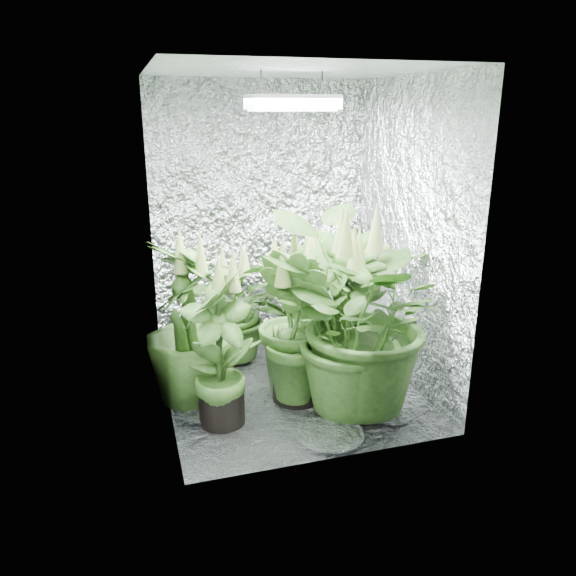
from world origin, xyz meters
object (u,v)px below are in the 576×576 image
Objects in this scene: plant_a at (232,308)px; plant_c at (315,306)px; plant_f at (220,348)px; circulation_fan at (368,352)px; plant_h at (339,318)px; plant_g at (297,326)px; plant_d at (191,325)px; grow_lamp at (292,103)px; plant_e at (359,319)px; plant_b at (287,304)px.

plant_c is (0.53, -0.32, 0.07)m from plant_a.
circulation_fan is (1.13, 0.41, -0.34)m from plant_f.
plant_c is 0.99× the size of plant_f.
plant_h reaches higher than plant_a.
plant_h reaches higher than plant_g.
plant_h is (0.28, -0.00, 0.02)m from plant_g.
plant_d is 1.01× the size of plant_g.
circulation_fan is (0.62, 0.14, -1.69)m from grow_lamp.
plant_e reaches higher than plant_d.
plant_e is at bearing -86.70° from plant_c.
plant_d is 0.99× the size of plant_h.
plant_h is at bearing -85.35° from plant_c.
plant_g is at bearing 16.31° from plant_f.
grow_lamp reaches higher than plant_g.
plant_g is at bearing 179.99° from plant_h.
plant_f is at bearing -163.69° from plant_g.
plant_d is 1.03m from plant_e.
plant_b reaches higher than plant_a.
plant_b is 0.69× the size of plant_e.
plant_c is 0.94× the size of plant_g.
circulation_fan is (0.36, -0.12, -0.34)m from plant_c.
plant_d is 0.93m from plant_h.
plant_g is 0.76m from circulation_fan.
plant_b is 0.79× the size of plant_h.
plant_f is 3.22× the size of circulation_fan.
plant_f is at bearing -105.74° from plant_a.
plant_b is 2.77× the size of circulation_fan.
grow_lamp reaches higher than plant_f.
plant_f is (-0.65, -0.83, 0.08)m from plant_b.
grow_lamp is at bearing 27.34° from plant_f.
plant_h is at bearing -9.16° from plant_d.
plant_b is 0.86× the size of plant_f.
plant_a is 0.81× the size of plant_h.
plant_b is 0.34m from plant_c.
plant_h is at bearing -77.59° from plant_b.
plant_e is 4.00× the size of circulation_fan.
plant_e is 0.79m from circulation_fan.
plant_h reaches higher than circulation_fan.
plant_a is at bearing 56.39° from plant_d.
plant_b is 0.70m from plant_g.
plant_a is 0.62m from plant_c.
grow_lamp is 0.45× the size of plant_d.
plant_b is 1.06m from plant_f.
plant_d reaches higher than plant_c.
plant_c reaches higher than plant_b.
grow_lamp is at bearing 126.32° from plant_e.
plant_f is at bearing -127.86° from plant_b.
plant_a is at bearing 74.26° from plant_f.
plant_h reaches higher than plant_f.
plant_b is (0.13, 0.57, -1.42)m from grow_lamp.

